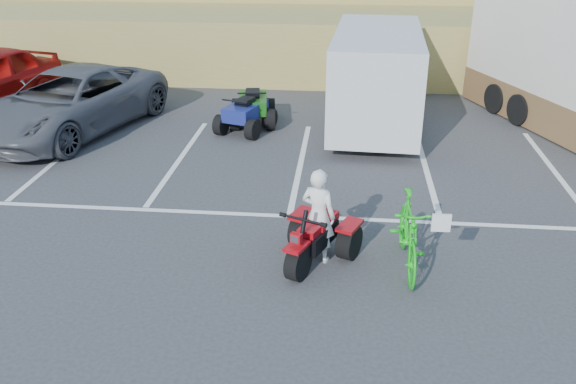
# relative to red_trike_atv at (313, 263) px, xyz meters

# --- Properties ---
(ground) EXTENTS (100.00, 100.00, 0.00)m
(ground) POSITION_rel_red_trike_atv_xyz_m (-0.52, -0.83, 0.00)
(ground) COLOR #343436
(ground) RESTS_ON ground
(parking_stripes) EXTENTS (28.00, 5.16, 0.01)m
(parking_stripes) POSITION_rel_red_trike_atv_xyz_m (0.34, 3.24, 0.00)
(parking_stripes) COLOR white
(parking_stripes) RESTS_ON ground
(grass_embankment) EXTENTS (40.00, 8.50, 3.10)m
(grass_embankment) POSITION_rel_red_trike_atv_xyz_m (-0.52, 14.65, 1.42)
(grass_embankment) COLOR #9C8A47
(grass_embankment) RESTS_ON ground
(red_trike_atv) EXTENTS (1.60, 1.80, 0.96)m
(red_trike_atv) POSITION_rel_red_trike_atv_xyz_m (0.00, 0.00, 0.00)
(red_trike_atv) COLOR #A2090F
(red_trike_atv) RESTS_ON ground
(rider) EXTENTS (0.66, 0.55, 1.53)m
(rider) POSITION_rel_red_trike_atv_xyz_m (0.06, 0.14, 0.76)
(rider) COLOR white
(rider) RESTS_ON ground
(green_dirt_bike) EXTENTS (0.60, 1.94, 1.16)m
(green_dirt_bike) POSITION_rel_red_trike_atv_xyz_m (1.43, 0.05, 0.58)
(green_dirt_bike) COLOR #14BF19
(green_dirt_bike) RESTS_ON ground
(grey_pickup) EXTENTS (4.00, 5.99, 1.53)m
(grey_pickup) POSITION_rel_red_trike_atv_xyz_m (-6.37, 5.77, 0.76)
(grey_pickup) COLOR #4D4F55
(grey_pickup) RESTS_ON ground
(cargo_trailer) EXTENTS (2.31, 5.26, 2.41)m
(cargo_trailer) POSITION_rel_red_trike_atv_xyz_m (1.13, 6.88, 1.30)
(cargo_trailer) COLOR silver
(cargo_trailer) RESTS_ON ground
(quad_atv_blue) EXTENTS (1.48, 1.72, 0.95)m
(quad_atv_blue) POSITION_rel_red_trike_atv_xyz_m (-2.07, 6.18, 0.00)
(quad_atv_blue) COLOR navy
(quad_atv_blue) RESTS_ON ground
(quad_atv_green) EXTENTS (1.31, 1.65, 0.99)m
(quad_atv_green) POSITION_rel_red_trike_atv_xyz_m (-1.97, 6.80, 0.00)
(quad_atv_green) COLOR #155212
(quad_atv_green) RESTS_ON ground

